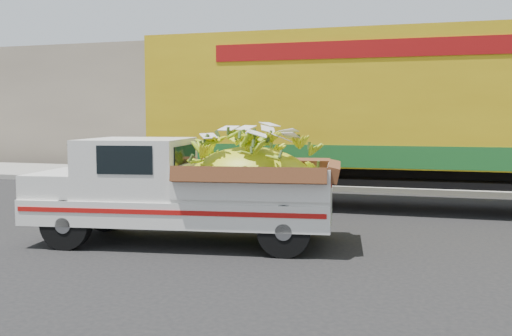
% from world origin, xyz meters
% --- Properties ---
extents(ground, '(100.00, 100.00, 0.00)m').
position_xyz_m(ground, '(0.00, 0.00, 0.00)').
color(ground, black).
rests_on(ground, ground).
extents(curb, '(60.00, 0.25, 0.15)m').
position_xyz_m(curb, '(0.00, 7.68, 0.07)').
color(curb, gray).
rests_on(curb, ground).
extents(sidewalk, '(60.00, 4.00, 0.14)m').
position_xyz_m(sidewalk, '(0.00, 9.78, 0.07)').
color(sidewalk, gray).
rests_on(sidewalk, ground).
extents(building_left, '(18.00, 6.00, 5.00)m').
position_xyz_m(building_left, '(-8.00, 15.68, 2.50)').
color(building_left, gray).
rests_on(building_left, ground).
extents(pickup_truck, '(4.94, 2.43, 1.66)m').
position_xyz_m(pickup_truck, '(-1.52, 0.70, 0.89)').
color(pickup_truck, black).
rests_on(pickup_truck, ground).
extents(semi_trailer, '(12.02, 2.80, 3.80)m').
position_xyz_m(semi_trailer, '(1.65, 5.23, 2.12)').
color(semi_trailer, black).
rests_on(semi_trailer, ground).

